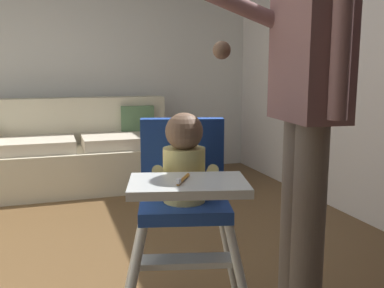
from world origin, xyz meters
TOP-DOWN VIEW (x-y plane):
  - wall_far at (0.00, 2.57)m, footprint 4.91×0.06m
  - wall_right at (2.09, 0.30)m, footprint 0.06×5.68m
  - couch at (0.09, 2.05)m, footprint 1.87×0.86m
  - high_chair at (0.35, -0.61)m, footprint 0.73×0.82m
  - adult_standing at (0.87, -0.67)m, footprint 0.51×0.53m

SIDE VIEW (x-z plane):
  - couch at x=0.09m, z-range -0.10..0.76m
  - high_chair at x=0.35m, z-range 0.18..1.16m
  - adult_standing at x=0.87m, z-range 0.12..1.82m
  - wall_far at x=0.00m, z-range 0.00..2.50m
  - wall_right at x=2.09m, z-range 0.00..2.50m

